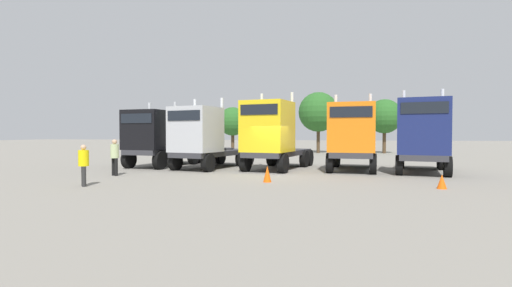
% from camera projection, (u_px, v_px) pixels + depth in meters
% --- Properties ---
extents(ground, '(200.00, 200.00, 0.00)m').
position_uv_depth(ground, '(274.00, 175.00, 19.38)').
color(ground, gray).
extents(semi_truck_black, '(3.35, 6.60, 4.11)m').
position_uv_depth(semi_truck_black, '(156.00, 138.00, 23.61)').
color(semi_truck_black, '#333338').
rests_on(semi_truck_black, ground).
extents(semi_truck_silver, '(3.84, 6.67, 4.21)m').
position_uv_depth(semi_truck_silver, '(203.00, 138.00, 22.14)').
color(semi_truck_silver, '#333338').
rests_on(semi_truck_silver, ground).
extents(semi_truck_yellow, '(3.71, 6.71, 4.49)m').
position_uv_depth(semi_truck_yellow, '(272.00, 135.00, 21.46)').
color(semi_truck_yellow, '#333338').
rests_on(semi_truck_yellow, ground).
extents(semi_truck_orange, '(3.02, 6.29, 4.33)m').
position_uv_depth(semi_truck_orange, '(352.00, 137.00, 20.83)').
color(semi_truck_orange, '#333338').
rests_on(semi_truck_orange, ground).
extents(semi_truck_navy, '(3.56, 6.54, 4.46)m').
position_uv_depth(semi_truck_navy, '(423.00, 136.00, 19.65)').
color(semi_truck_navy, '#333338').
rests_on(semi_truck_navy, ground).
extents(visitor_in_hivis, '(0.56, 0.56, 1.67)m').
position_uv_depth(visitor_in_hivis, '(84.00, 162.00, 15.07)').
color(visitor_in_hivis, '#2A2A2A').
rests_on(visitor_in_hivis, ground).
extents(visitor_with_camera, '(0.54, 0.54, 1.82)m').
position_uv_depth(visitor_with_camera, '(115.00, 155.00, 18.84)').
color(visitor_with_camera, black).
rests_on(visitor_with_camera, ground).
extents(traffic_cone_mid, '(0.36, 0.36, 0.71)m').
position_uv_depth(traffic_cone_mid, '(267.00, 174.00, 16.36)').
color(traffic_cone_mid, '#F2590C').
rests_on(traffic_cone_mid, ground).
extents(traffic_cone_far, '(0.36, 0.36, 0.56)m').
position_uv_depth(traffic_cone_far, '(442.00, 182.00, 14.38)').
color(traffic_cone_far, '#F2590C').
rests_on(traffic_cone_far, ground).
extents(oak_far_left, '(3.10, 3.10, 4.97)m').
position_uv_depth(oak_far_left, '(233.00, 122.00, 41.08)').
color(oak_far_left, '#4C3823').
rests_on(oak_far_left, ground).
extents(oak_far_centre, '(4.30, 4.30, 6.59)m').
position_uv_depth(oak_far_centre, '(318.00, 112.00, 40.91)').
color(oak_far_centre, '#4C3823').
rests_on(oak_far_centre, ground).
extents(oak_far_right, '(3.63, 3.63, 5.75)m').
position_uv_depth(oak_far_right, '(384.00, 116.00, 40.05)').
color(oak_far_right, '#4C3823').
rests_on(oak_far_right, ground).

